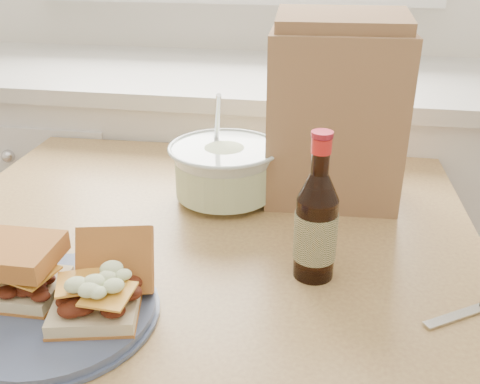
% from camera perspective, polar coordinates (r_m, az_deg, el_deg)
% --- Properties ---
extents(cabinet_run, '(2.50, 0.64, 0.94)m').
position_cam_1_polar(cabinet_run, '(1.77, -2.68, -1.91)').
color(cabinet_run, silver).
rests_on(cabinet_run, ground).
extents(dining_table, '(1.01, 1.01, 0.81)m').
position_cam_1_polar(dining_table, '(0.97, -4.91, -11.79)').
color(dining_table, tan).
rests_on(dining_table, ground).
extents(plate, '(0.27, 0.27, 0.02)m').
position_cam_1_polar(plate, '(0.79, -19.13, -11.97)').
color(plate, '#485575').
rests_on(plate, dining_table).
extents(sandwich_left, '(0.11, 0.10, 0.08)m').
position_cam_1_polar(sandwich_left, '(0.80, -22.44, -7.63)').
color(sandwich_left, beige).
rests_on(sandwich_left, plate).
extents(sandwich_right, '(0.13, 0.17, 0.09)m').
position_cam_1_polar(sandwich_right, '(0.75, -14.51, -9.60)').
color(sandwich_right, beige).
rests_on(sandwich_right, plate).
extents(coleslaw_bowl, '(0.22, 0.22, 0.22)m').
position_cam_1_polar(coleslaw_bowl, '(1.04, -1.66, 2.01)').
color(coleslaw_bowl, silver).
rests_on(coleslaw_bowl, dining_table).
extents(beer_bottle, '(0.06, 0.06, 0.23)m').
position_cam_1_polar(beer_bottle, '(0.80, 8.12, -3.46)').
color(beer_bottle, black).
rests_on(beer_bottle, dining_table).
extents(paper_bag, '(0.26, 0.17, 0.32)m').
position_cam_1_polar(paper_bag, '(1.03, 10.10, 7.66)').
color(paper_bag, '#906845').
rests_on(paper_bag, dining_table).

